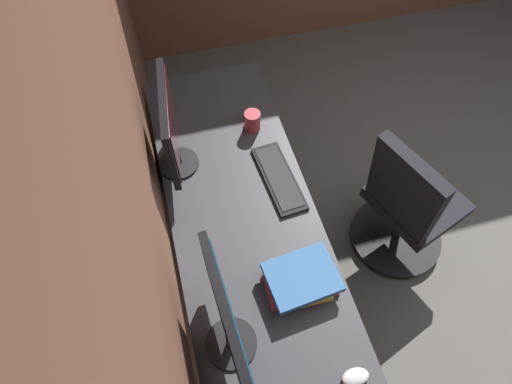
% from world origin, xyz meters
% --- Properties ---
extents(floor_plane, '(5.37, 5.37, 0.00)m').
position_xyz_m(floor_plane, '(0.00, 0.00, 0.00)').
color(floor_plane, '#59544F').
extents(wall_back, '(5.08, 0.10, 2.60)m').
position_xyz_m(wall_back, '(0.00, 2.07, 1.30)').
color(wall_back, brown).
rests_on(wall_back, ground).
extents(desk, '(2.06, 0.67, 0.73)m').
position_xyz_m(desk, '(0.10, 1.67, 0.66)').
color(desk, '#38383D').
rests_on(desk, ground).
extents(drawer_pedestal, '(0.40, 0.51, 0.69)m').
position_xyz_m(drawer_pedestal, '(0.60, 1.69, 0.35)').
color(drawer_pedestal, '#38383D').
rests_on(drawer_pedestal, ground).
extents(monitor_primary, '(0.54, 0.20, 0.44)m').
position_xyz_m(monitor_primary, '(-0.42, 1.85, 0.98)').
color(monitor_primary, black).
rests_on(monitor_primary, desk).
extents(monitor_secondary, '(0.47, 0.20, 0.46)m').
position_xyz_m(monitor_secondary, '(0.50, 1.90, 0.99)').
color(monitor_secondary, black).
rests_on(monitor_secondary, desk).
extents(keyboard_main, '(0.43, 0.17, 0.02)m').
position_xyz_m(keyboard_main, '(0.28, 1.45, 0.74)').
color(keyboard_main, black).
rests_on(keyboard_main, desk).
extents(mouse_main, '(0.06, 0.10, 0.03)m').
position_xyz_m(mouse_main, '(-0.66, 1.44, 0.75)').
color(mouse_main, silver).
rests_on(mouse_main, desk).
extents(book_stack_near, '(0.25, 0.30, 0.09)m').
position_xyz_m(book_stack_near, '(-0.26, 1.52, 0.78)').
color(book_stack_near, '#B2383D').
rests_on(book_stack_near, desk).
extents(coffee_mug, '(0.12, 0.08, 0.11)m').
position_xyz_m(coffee_mug, '(0.63, 1.49, 0.79)').
color(coffee_mug, '#A53338').
rests_on(coffee_mug, desk).
extents(office_chair, '(0.56, 0.60, 0.97)m').
position_xyz_m(office_chair, '(0.09, 0.77, 0.46)').
color(office_chair, black).
rests_on(office_chair, ground).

